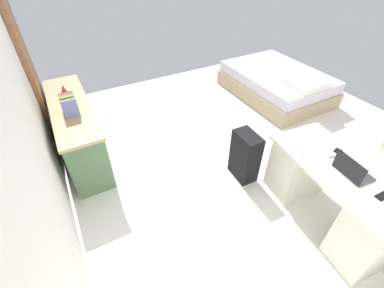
# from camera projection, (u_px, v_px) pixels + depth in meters

# --- Properties ---
(ground_plane) EXTENTS (5.78, 5.78, 0.00)m
(ground_plane) POSITION_uv_depth(u_px,v_px,m) (244.00, 153.00, 3.78)
(ground_plane) COLOR silver
(wall_back) EXTENTS (4.57, 0.10, 2.59)m
(wall_back) POSITION_uv_depth(u_px,v_px,m) (22.00, 125.00, 2.07)
(wall_back) COLOR silver
(wall_back) RESTS_ON ground_plane
(door_wooden) EXTENTS (0.88, 0.05, 2.04)m
(door_wooden) POSITION_uv_depth(u_px,v_px,m) (33.00, 74.00, 3.45)
(door_wooden) COLOR brown
(door_wooden) RESTS_ON ground_plane
(desk) EXTENTS (1.50, 0.81, 0.74)m
(desk) POSITION_uv_depth(u_px,v_px,m) (332.00, 194.00, 2.70)
(desk) COLOR silver
(desk) RESTS_ON ground_plane
(credenza) EXTENTS (1.80, 0.48, 0.78)m
(credenza) POSITION_uv_depth(u_px,v_px,m) (78.00, 130.00, 3.55)
(credenza) COLOR #4C6B47
(credenza) RESTS_ON ground_plane
(bed) EXTENTS (1.90, 1.40, 0.58)m
(bed) POSITION_uv_depth(u_px,v_px,m) (276.00, 83.00, 4.96)
(bed) COLOR tan
(bed) RESTS_ON ground_plane
(suitcase_black) EXTENTS (0.37, 0.23, 0.65)m
(suitcase_black) POSITION_uv_depth(u_px,v_px,m) (245.00, 156.00, 3.24)
(suitcase_black) COLOR black
(suitcase_black) RESTS_ON ground_plane
(laptop) EXTENTS (0.33, 0.25, 0.21)m
(laptop) POSITION_uv_depth(u_px,v_px,m) (352.00, 170.00, 2.40)
(laptop) COLOR #333338
(laptop) RESTS_ON desk
(computer_mouse) EXTENTS (0.07, 0.11, 0.03)m
(computer_mouse) POSITION_uv_depth(u_px,v_px,m) (332.00, 155.00, 2.62)
(computer_mouse) COLOR white
(computer_mouse) RESTS_ON desk
(cell_phone_near_laptop) EXTENTS (0.07, 0.14, 0.01)m
(cell_phone_near_laptop) POSITION_uv_depth(u_px,v_px,m) (383.00, 196.00, 2.23)
(cell_phone_near_laptop) COLOR black
(cell_phone_near_laptop) RESTS_ON desk
(cell_phone_by_mouse) EXTENTS (0.10, 0.15, 0.01)m
(cell_phone_by_mouse) POSITION_uv_depth(u_px,v_px,m) (337.00, 152.00, 2.67)
(cell_phone_by_mouse) COLOR black
(cell_phone_by_mouse) RESTS_ON desk
(book_row) EXTENTS (0.24, 0.17, 0.23)m
(book_row) POSITION_uv_depth(u_px,v_px,m) (69.00, 105.00, 3.10)
(book_row) COLOR #6F7DBC
(book_row) RESTS_ON credenza
(figurine_small) EXTENTS (0.08, 0.08, 0.11)m
(figurine_small) POSITION_uv_depth(u_px,v_px,m) (63.00, 89.00, 3.52)
(figurine_small) COLOR red
(figurine_small) RESTS_ON credenza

